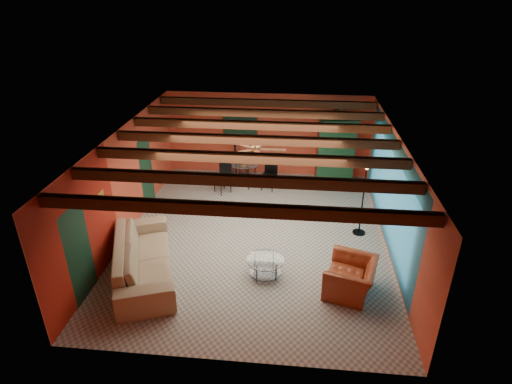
# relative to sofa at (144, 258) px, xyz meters

# --- Properties ---
(room) EXTENTS (6.52, 8.01, 2.71)m
(room) POSITION_rel_sofa_xyz_m (2.26, 1.92, 1.93)
(room) COLOR gray
(room) RESTS_ON ground
(sofa) EXTENTS (2.10, 3.18, 0.87)m
(sofa) POSITION_rel_sofa_xyz_m (0.00, 0.00, 0.00)
(sofa) COLOR #977F61
(sofa) RESTS_ON ground
(armchair) EXTENTS (1.23, 1.33, 0.72)m
(armchair) POSITION_rel_sofa_xyz_m (4.44, -0.14, -0.07)
(armchair) COLOR maroon
(armchair) RESTS_ON ground
(coffee_table) EXTENTS (0.98, 0.98, 0.42)m
(coffee_table) POSITION_rel_sofa_xyz_m (2.64, 0.23, -0.22)
(coffee_table) COLOR white
(coffee_table) RESTS_ON ground
(dining_table) EXTENTS (2.61, 2.61, 1.10)m
(dining_table) POSITION_rel_sofa_xyz_m (1.60, 4.77, 0.12)
(dining_table) COLOR white
(dining_table) RESTS_ON ground
(armoire) EXTENTS (1.21, 0.74, 1.99)m
(armoire) POSITION_rel_sofa_xyz_m (4.46, 5.51, 0.56)
(armoire) COLOR maroon
(armoire) RESTS_ON ground
(floor_lamp) EXTENTS (0.53, 0.53, 1.99)m
(floor_lamp) POSITION_rel_sofa_xyz_m (4.91, 2.21, 0.56)
(floor_lamp) COLOR black
(floor_lamp) RESTS_ON ground
(ceiling_fan) EXTENTS (1.50, 1.50, 0.44)m
(ceiling_fan) POSITION_rel_sofa_xyz_m (2.26, 1.81, 1.93)
(ceiling_fan) COLOR #472614
(ceiling_fan) RESTS_ON ceiling
(painting) EXTENTS (1.05, 0.03, 0.65)m
(painting) POSITION_rel_sofa_xyz_m (1.36, 5.77, 1.22)
(painting) COLOR black
(painting) RESTS_ON wall_back
(potted_plant) EXTENTS (0.53, 0.50, 0.47)m
(potted_plant) POSITION_rel_sofa_xyz_m (4.46, 5.51, 1.79)
(potted_plant) COLOR #26661E
(potted_plant) RESTS_ON armoire
(vase) EXTENTS (0.20, 0.20, 0.21)m
(vase) POSITION_rel_sofa_xyz_m (1.60, 4.77, 0.77)
(vase) COLOR orange
(vase) RESTS_ON dining_table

